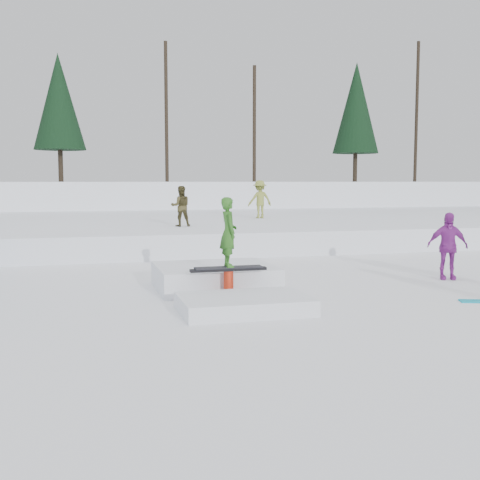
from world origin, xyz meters
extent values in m
plane|color=white|center=(0.00, 0.00, 0.00)|extent=(120.00, 120.00, 0.00)
cube|color=white|center=(0.00, 30.00, 1.20)|extent=(60.00, 14.00, 2.40)
cube|color=white|center=(0.00, 16.00, 0.40)|extent=(50.00, 18.00, 0.80)
cylinder|color=black|center=(-4.00, 28.50, 3.40)|extent=(0.30, 0.30, 2.00)
cone|color=black|center=(-4.00, 28.50, 7.38)|extent=(3.20, 3.20, 5.95)
cylinder|color=black|center=(3.00, 30.50, 7.15)|extent=(0.24, 0.24, 9.50)
cylinder|color=black|center=(9.00, 29.50, 6.40)|extent=(0.24, 0.24, 8.00)
cylinder|color=black|center=(16.00, 28.00, 3.40)|extent=(0.30, 0.30, 2.00)
cone|color=black|center=(16.00, 28.00, 7.55)|extent=(3.20, 3.20, 6.30)
cylinder|color=black|center=(22.00, 30.00, 7.65)|extent=(0.24, 0.24, 10.50)
imported|color=#3D371B|center=(0.56, 10.44, 1.53)|extent=(0.74, 0.59, 1.47)
imported|color=olive|center=(4.77, 14.38, 1.64)|extent=(1.13, 0.70, 1.67)
imported|color=purple|center=(5.79, 1.79, 0.84)|extent=(1.06, 0.71, 1.67)
cube|color=white|center=(-0.10, 1.98, 0.27)|extent=(2.60, 2.20, 0.54)
cube|color=white|center=(-0.10, -0.52, 0.15)|extent=(2.40, 1.60, 0.30)
cylinder|color=red|center=(-0.10, 0.68, 0.03)|extent=(0.44, 0.44, 0.06)
cylinder|color=red|center=(-0.10, 0.68, 0.30)|extent=(0.20, 0.20, 0.60)
cube|color=black|center=(-0.10, 0.68, 0.63)|extent=(1.60, 0.16, 0.06)
cube|color=black|center=(-0.10, 0.68, 0.68)|extent=(1.40, 0.28, 0.03)
imported|color=#2A661D|center=(-0.10, 0.68, 1.40)|extent=(0.34, 0.52, 1.42)
camera|label=1|loc=(-3.07, -11.16, 2.44)|focal=45.00mm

